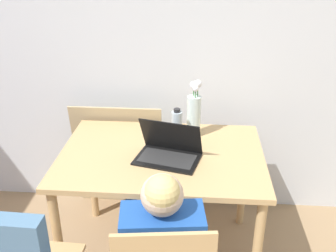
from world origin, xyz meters
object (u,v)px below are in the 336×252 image
at_px(laptop, 169,150).
at_px(water_bottle, 177,126).
at_px(flower_vase, 194,112).
at_px(person_seated, 162,243).

height_order(laptop, water_bottle, laptop).
height_order(laptop, flower_vase, flower_vase).
height_order(flower_vase, water_bottle, flower_vase).
relative_size(person_seated, flower_vase, 2.86).
xyz_separation_m(laptop, water_bottle, (0.03, 0.20, 0.05)).
bearing_deg(person_seated, flower_vase, -104.65).
distance_m(flower_vase, water_bottle, 0.14).
bearing_deg(laptop, flower_vase, 79.62).
xyz_separation_m(person_seated, water_bottle, (0.02, 0.76, 0.20)).
bearing_deg(flower_vase, person_seated, -97.71).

